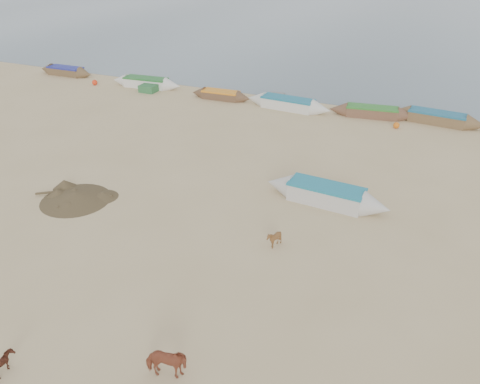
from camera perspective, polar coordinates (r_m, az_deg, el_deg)
name	(u,v)px	position (r m, az deg, el deg)	size (l,w,h in m)	color
ground	(203,253)	(20.46, -4.50, -7.45)	(140.00, 140.00, 0.00)	tan
sea	(409,9)	(97.50, 19.86, 20.29)	(160.00, 160.00, 0.00)	slate
cow_adult	(166,364)	(15.40, -8.97, -19.98)	(0.64, 1.41, 1.19)	brown
calf_front	(274,239)	(20.61, 4.18, -5.70)	(0.68, 0.77, 0.84)	brown
calf_right	(4,365)	(17.15, -26.86, -18.33)	(0.73, 0.63, 0.74)	#57291C
near_canoe	(326,194)	(24.18, 10.43, -0.27)	(6.51, 1.36, 1.00)	beige
debris_pile	(75,196)	(25.61, -19.45, -0.48)	(3.60, 3.60, 0.46)	brown
waterline_canoes	(324,106)	(37.39, 10.21, 10.29)	(58.78, 3.22, 0.91)	brown
beach_clutter	(368,116)	(36.31, 15.30, 8.95)	(42.62, 3.77, 0.64)	#2E6638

